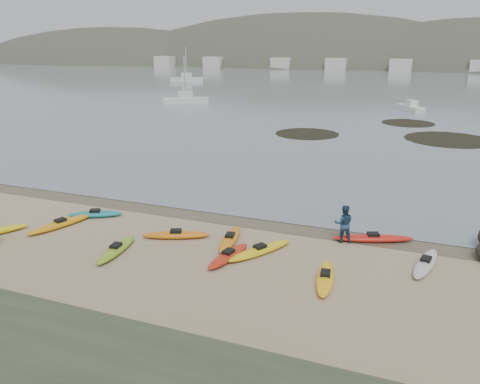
% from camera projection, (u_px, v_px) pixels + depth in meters
% --- Properties ---
extents(ground, '(600.00, 600.00, 0.00)m').
position_uv_depth(ground, '(240.00, 217.00, 26.46)').
color(ground, tan).
rests_on(ground, ground).
extents(wet_sand, '(60.00, 60.00, 0.00)m').
position_uv_depth(wet_sand, '(238.00, 219.00, 26.19)').
color(wet_sand, brown).
rests_on(wet_sand, ground).
extents(water, '(1200.00, 1200.00, 0.00)m').
position_uv_depth(water, '(410.00, 57.00, 293.32)').
color(water, slate).
rests_on(water, ground).
extents(kayaks, '(22.96, 9.05, 0.34)m').
position_uv_depth(kayaks, '(200.00, 242.00, 22.78)').
color(kayaks, beige).
rests_on(kayaks, ground).
extents(person_east, '(1.08, 0.94, 1.91)m').
position_uv_depth(person_east, '(344.00, 224.00, 22.94)').
color(person_east, navy).
rests_on(person_east, ground).
extents(kelp_mats, '(21.87, 17.70, 0.04)m').
position_uv_depth(kelp_mats, '(397.00, 134.00, 50.40)').
color(kelp_mats, black).
rests_on(kelp_mats, water).
extents(moored_boats, '(101.31, 72.11, 1.20)m').
position_uv_depth(moored_boats, '(399.00, 88.00, 94.53)').
color(moored_boats, silver).
rests_on(moored_boats, ground).
extents(far_town, '(199.00, 5.00, 4.00)m').
position_uv_depth(far_town, '(415.00, 66.00, 152.80)').
color(far_town, beige).
rests_on(far_town, ground).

